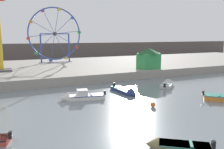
{
  "coord_description": "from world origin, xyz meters",
  "views": [
    {
      "loc": [
        -6.96,
        -12.43,
        6.33
      ],
      "look_at": [
        4.14,
        11.29,
        2.05
      ],
      "focal_mm": 37.99,
      "sensor_mm": 36.0,
      "label": 1
    }
  ],
  "objects_px": {
    "motorboat_navy_blue": "(126,91)",
    "ferris_wheel_blue_frame": "(55,35)",
    "motorboat_white_red_stripe": "(79,97)",
    "motorboat_olive_wood": "(173,146)",
    "carnival_booth_green_kiosk": "(149,58)",
    "mooring_buoy_orange": "(153,105)",
    "motorboat_pale_grey": "(168,84)"
  },
  "relations": [
    {
      "from": "carnival_booth_green_kiosk",
      "to": "motorboat_olive_wood",
      "type": "bearing_deg",
      "value": -125.97
    },
    {
      "from": "motorboat_navy_blue",
      "to": "mooring_buoy_orange",
      "type": "xyz_separation_m",
      "value": [
        -0.24,
        -5.51,
        -0.0
      ]
    },
    {
      "from": "ferris_wheel_blue_frame",
      "to": "motorboat_olive_wood",
      "type": "bearing_deg",
      "value": -91.82
    },
    {
      "from": "motorboat_pale_grey",
      "to": "ferris_wheel_blue_frame",
      "type": "relative_size",
      "value": 0.33
    },
    {
      "from": "motorboat_white_red_stripe",
      "to": "motorboat_navy_blue",
      "type": "xyz_separation_m",
      "value": [
        5.51,
        0.18,
        -0.08
      ]
    },
    {
      "from": "motorboat_olive_wood",
      "to": "carnival_booth_green_kiosk",
      "type": "xyz_separation_m",
      "value": [
        12.58,
        21.43,
        2.66
      ]
    },
    {
      "from": "motorboat_olive_wood",
      "to": "motorboat_pale_grey",
      "type": "bearing_deg",
      "value": -90.08
    },
    {
      "from": "ferris_wheel_blue_frame",
      "to": "mooring_buoy_orange",
      "type": "distance_m",
      "value": 30.25
    },
    {
      "from": "motorboat_navy_blue",
      "to": "motorboat_pale_grey",
      "type": "xyz_separation_m",
      "value": [
        6.76,
        1.32,
        -0.01
      ]
    },
    {
      "from": "mooring_buoy_orange",
      "to": "ferris_wheel_blue_frame",
      "type": "bearing_deg",
      "value": 94.77
    },
    {
      "from": "motorboat_white_red_stripe",
      "to": "motorboat_pale_grey",
      "type": "distance_m",
      "value": 12.36
    },
    {
      "from": "mooring_buoy_orange",
      "to": "motorboat_white_red_stripe",
      "type": "bearing_deg",
      "value": 134.71
    },
    {
      "from": "motorboat_white_red_stripe",
      "to": "mooring_buoy_orange",
      "type": "height_order",
      "value": "motorboat_white_red_stripe"
    },
    {
      "from": "carnival_booth_green_kiosk",
      "to": "mooring_buoy_orange",
      "type": "xyz_separation_m",
      "value": [
        -8.96,
        -14.2,
        -2.66
      ]
    },
    {
      "from": "motorboat_navy_blue",
      "to": "mooring_buoy_orange",
      "type": "relative_size",
      "value": 10.92
    },
    {
      "from": "motorboat_white_red_stripe",
      "to": "carnival_booth_green_kiosk",
      "type": "relative_size",
      "value": 1.31
    },
    {
      "from": "motorboat_navy_blue",
      "to": "carnival_booth_green_kiosk",
      "type": "height_order",
      "value": "carnival_booth_green_kiosk"
    },
    {
      "from": "ferris_wheel_blue_frame",
      "to": "carnival_booth_green_kiosk",
      "type": "distance_m",
      "value": 19.42
    },
    {
      "from": "motorboat_white_red_stripe",
      "to": "ferris_wheel_blue_frame",
      "type": "xyz_separation_m",
      "value": [
        2.81,
        24.16,
        6.22
      ]
    },
    {
      "from": "motorboat_navy_blue",
      "to": "ferris_wheel_blue_frame",
      "type": "relative_size",
      "value": 0.45
    },
    {
      "from": "motorboat_navy_blue",
      "to": "motorboat_pale_grey",
      "type": "bearing_deg",
      "value": 97.4
    },
    {
      "from": "motorboat_navy_blue",
      "to": "ferris_wheel_blue_frame",
      "type": "distance_m",
      "value": 24.93
    },
    {
      "from": "motorboat_white_red_stripe",
      "to": "ferris_wheel_blue_frame",
      "type": "relative_size",
      "value": 0.45
    },
    {
      "from": "motorboat_navy_blue",
      "to": "motorboat_olive_wood",
      "type": "xyz_separation_m",
      "value": [
        -3.87,
        -12.73,
        -0.0
      ]
    },
    {
      "from": "motorboat_olive_wood",
      "to": "ferris_wheel_blue_frame",
      "type": "distance_m",
      "value": 37.26
    },
    {
      "from": "motorboat_navy_blue",
      "to": "ferris_wheel_blue_frame",
      "type": "height_order",
      "value": "ferris_wheel_blue_frame"
    },
    {
      "from": "motorboat_pale_grey",
      "to": "ferris_wheel_blue_frame",
      "type": "height_order",
      "value": "ferris_wheel_blue_frame"
    },
    {
      "from": "motorboat_white_red_stripe",
      "to": "motorboat_navy_blue",
      "type": "relative_size",
      "value": 0.99
    },
    {
      "from": "carnival_booth_green_kiosk",
      "to": "mooring_buoy_orange",
      "type": "relative_size",
      "value": 8.28
    },
    {
      "from": "motorboat_white_red_stripe",
      "to": "mooring_buoy_orange",
      "type": "relative_size",
      "value": 10.84
    },
    {
      "from": "motorboat_navy_blue",
      "to": "motorboat_white_red_stripe",
      "type": "bearing_deg",
      "value": -91.75
    },
    {
      "from": "motorboat_navy_blue",
      "to": "mooring_buoy_orange",
      "type": "bearing_deg",
      "value": -6.2
    }
  ]
}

